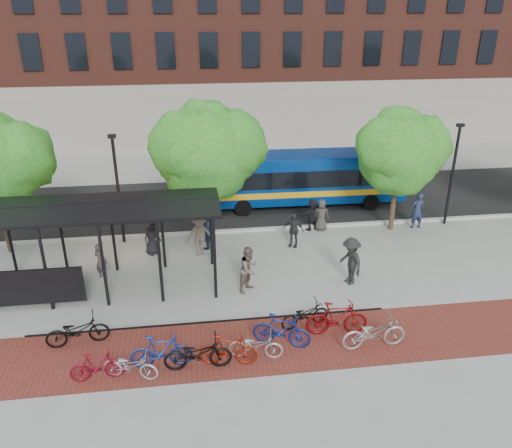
{
  "coord_description": "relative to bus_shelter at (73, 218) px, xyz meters",
  "views": [
    {
      "loc": [
        -3.68,
        -18.22,
        10.26
      ],
      "look_at": [
        -1.04,
        1.22,
        1.6
      ],
      "focal_mm": 35.0,
      "sensor_mm": 36.0,
      "label": 1
    }
  ],
  "objects": [
    {
      "name": "bike_4",
      "position": [
        4.35,
        -5.36,
        -2.45
      ],
      "size": [
        2.08,
        0.73,
        1.09
      ],
      "primitive_type": "imported",
      "rotation": [
        0.0,
        0.0,
        1.57
      ],
      "color": "black",
      "rests_on": "ground"
    },
    {
      "name": "pedestrian_3",
      "position": [
        4.66,
        2.29,
        -2.05
      ],
      "size": [
        1.35,
        0.94,
        1.91
      ],
      "primitive_type": "imported",
      "rotation": [
        0.0,
        0.0,
        0.2
      ],
      "color": "brown",
      "rests_on": "ground"
    },
    {
      "name": "bus",
      "position": [
        10.55,
        7.6,
        -1.31
      ],
      "size": [
        10.9,
        2.75,
        2.93
      ],
      "rotation": [
        0.0,
        0.0,
        -0.02
      ],
      "color": "navy",
      "rests_on": "ground"
    },
    {
      "name": "lamp_post_right",
      "position": [
        17.13,
        4.08,
        -0.25
      ],
      "size": [
        0.35,
        0.2,
        5.12
      ],
      "color": "black",
      "rests_on": "ground"
    },
    {
      "name": "pedestrian_7",
      "position": [
        15.43,
        3.78,
        -2.07
      ],
      "size": [
        0.71,
        0.49,
        1.86
      ],
      "primitive_type": "imported",
      "rotation": [
        0.0,
        0.0,
        3.21
      ],
      "color": "#1E2948",
      "rests_on": "ground"
    },
    {
      "name": "bike_9",
      "position": [
        9.02,
        -4.24,
        -2.37
      ],
      "size": [
        2.12,
        0.74,
        1.25
      ],
      "primitive_type": "imported",
      "rotation": [
        0.0,
        0.0,
        1.49
      ],
      "color": "maroon",
      "rests_on": "ground"
    },
    {
      "name": "brick_strip",
      "position": [
        6.13,
        -4.52,
        -3.0
      ],
      "size": [
        24.0,
        3.0,
        0.01
      ],
      "primitive_type": "cube",
      "color": "maroon",
      "rests_on": "ground"
    },
    {
      "name": "bike_3",
      "position": [
        3.25,
        -5.15,
        -2.42
      ],
      "size": [
        1.92,
        0.56,
        1.15
      ],
      "primitive_type": "imported",
      "rotation": [
        0.0,
        0.0,
        1.56
      ],
      "color": "navy",
      "rests_on": "ground"
    },
    {
      "name": "bike_5",
      "position": [
        5.28,
        -5.32,
        -2.46
      ],
      "size": [
        1.85,
        0.74,
        1.08
      ],
      "primitive_type": "imported",
      "rotation": [
        0.0,
        0.0,
        1.44
      ],
      "color": "maroon",
      "rests_on": "ground"
    },
    {
      "name": "bike_8",
      "position": [
        8.07,
        -3.66,
        -2.53
      ],
      "size": [
        1.88,
        1.04,
        0.93
      ],
      "primitive_type": "imported",
      "rotation": [
        0.0,
        0.0,
        1.82
      ],
      "color": "black",
      "rests_on": "ground"
    },
    {
      "name": "tree_c",
      "position": [
        14.22,
        3.83,
        1.06
      ],
      "size": [
        4.66,
        3.8,
        5.92
      ],
      "color": "#382619",
      "rests_on": "ground"
    },
    {
      "name": "tree_b",
      "position": [
        5.23,
        3.83,
        1.46
      ],
      "size": [
        5.15,
        4.2,
        6.47
      ],
      "color": "#382619",
      "rests_on": "ground"
    },
    {
      "name": "pedestrian_2",
      "position": [
        4.97,
        2.92,
        -2.03
      ],
      "size": [
        1.19,
        1.19,
        1.95
      ],
      "primitive_type": "imported",
      "rotation": [
        0.0,
        0.0,
        3.92
      ],
      "color": "#202B4B",
      "rests_on": "ground"
    },
    {
      "name": "curb",
      "position": [
        8.13,
        4.48,
        -2.94
      ],
      "size": [
        160.0,
        0.25,
        0.12
      ],
      "primitive_type": "cube",
      "color": "#B7B7B2",
      "rests_on": "ground"
    },
    {
      "name": "lamp_post_left",
      "position": [
        1.13,
        4.08,
        -0.25
      ],
      "size": [
        0.35,
        0.2,
        5.12
      ],
      "color": "black",
      "rests_on": "ground"
    },
    {
      "name": "asphalt_street",
      "position": [
        8.13,
        8.48,
        -2.99
      ],
      "size": [
        160.0,
        8.0,
        0.01
      ],
      "primitive_type": "cube",
      "color": "black",
      "rests_on": "ground"
    },
    {
      "name": "bus_shelter",
      "position": [
        0.0,
        0.0,
        0.0
      ],
      "size": [
        10.6,
        3.07,
        3.6
      ],
      "color": "black",
      "rests_on": "ground"
    },
    {
      "name": "bike_0",
      "position": [
        0.49,
        -3.65,
        -2.47
      ],
      "size": [
        2.09,
        1.01,
        1.06
      ],
      "primitive_type": "imported",
      "rotation": [
        0.0,
        0.0,
        1.73
      ],
      "color": "black",
      "rests_on": "ground"
    },
    {
      "name": "ground",
      "position": [
        8.13,
        0.48,
        -3.0
      ],
      "size": [
        160.0,
        160.0,
        0.0
      ],
      "primitive_type": "plane",
      "color": "#9E9E99",
      "rests_on": "ground"
    },
    {
      "name": "bike_1",
      "position": [
        1.38,
        -5.46,
        -2.51
      ],
      "size": [
        1.64,
        0.58,
        0.97
      ],
      "primitive_type": "imported",
      "rotation": [
        0.0,
        0.0,
        1.65
      ],
      "color": "maroon",
      "rests_on": "ground"
    },
    {
      "name": "pedestrian_1",
      "position": [
        0.63,
        0.71,
        -2.22
      ],
      "size": [
        0.68,
        0.63,
        1.55
      ],
      "primitive_type": "imported",
      "rotation": [
        0.0,
        0.0,
        2.54
      ],
      "color": "#3D3730",
      "rests_on": "ground"
    },
    {
      "name": "bike_rack_rail",
      "position": [
        4.83,
        -3.62,
        -3.0
      ],
      "size": [
        12.0,
        0.05,
        0.95
      ],
      "primitive_type": "cube",
      "color": "black",
      "rests_on": "ground"
    },
    {
      "name": "building_brick",
      "position": [
        18.13,
        26.48,
        7.0
      ],
      "size": [
        55.0,
        14.0,
        20.0
      ],
      "primitive_type": "cube",
      "color": "brown",
      "rests_on": "ground"
    },
    {
      "name": "bike_7",
      "position": [
        7.07,
        -4.59,
        -2.42
      ],
      "size": [
        1.99,
        1.22,
        1.16
      ],
      "primitive_type": "imported",
      "rotation": [
        0.0,
        0.0,
        1.19
      ],
      "color": "navy",
      "rests_on": "ground"
    },
    {
      "name": "pedestrian_8",
      "position": [
        6.45,
        -1.02,
        -2.07
      ],
      "size": [
        1.13,
        1.14,
        1.86
      ],
      "primitive_type": "imported",
      "rotation": [
        0.0,
        0.0,
        0.79
      ],
      "color": "brown",
      "rests_on": "ground"
    },
    {
      "name": "pedestrian_4",
      "position": [
        8.93,
        2.54,
        -2.17
      ],
      "size": [
        1.05,
        0.85,
        1.67
      ],
      "primitive_type": "imported",
      "rotation": [
        0.0,
        0.0,
        5.75
      ],
      "color": "#2A2A2A",
      "rests_on": "ground"
    },
    {
      "name": "bike_6",
      "position": [
        6.16,
        -5.08,
        -2.54
      ],
      "size": [
        1.81,
        0.92,
        0.91
      ],
      "primitive_type": "imported",
      "rotation": [
        0.0,
        0.0,
        1.38
      ],
      "color": "#ABABAE",
      "rests_on": "ground"
    },
    {
      "name": "pedestrian_9",
      "position": [
        10.49,
        -1.02,
        -2.01
      ],
      "size": [
        1.05,
        1.43,
        1.97
      ],
      "primitive_type": "imported",
      "rotation": [
        0.0,
        0.0,
        4.99
      ],
      "color": "black",
      "rests_on": "ground"
    },
    {
      "name": "bike_10",
      "position": [
        10.02,
        -5.08,
        -2.44
      ],
      "size": [
        2.18,
        0.86,
        1.13
      ],
      "primitive_type": "imported",
      "rotation": [
        0.0,
        0.0,
        1.62
      ],
      "color": "#9D9D9F",
      "rests_on": "ground"
    },
    {
      "name": "pedestrian_0",
      "position": [
        2.56,
        2.66,
        -2.18
      ],
      "size": [
        0.95,
        0.91,
        1.64
      ],
      "primitive_type": "imported",
      "rotation": [
        0.0,
        0.0,
        0.67
      ],
      "color": "black",
      "rests_on": "ground"
    },
    {
      "name": "bike_2",
      "position": [
        2.35,
        -5.53,
        -2.55
      ],
      "size": [
        1.8,
        1.05,
        0.9
      ],
      "primitive_type": "imported",
      "rotation": [
        0.0,
        0.0,
        1.29
      ],
      "color": "#A7A7A9",
      "rests_on": "ground"
    },
    {
      "name": "pedestrian_5",
      "position": [
        10.23,
        4.28,
        -2.2
      ],
      "size": [
        1.54,
        1.08,
        1.6
      ],
      "primitive_type": "imported",
      "rotation": [
        0.0,
        0.0,
        3.6
      ],
      "color": "black",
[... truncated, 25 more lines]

